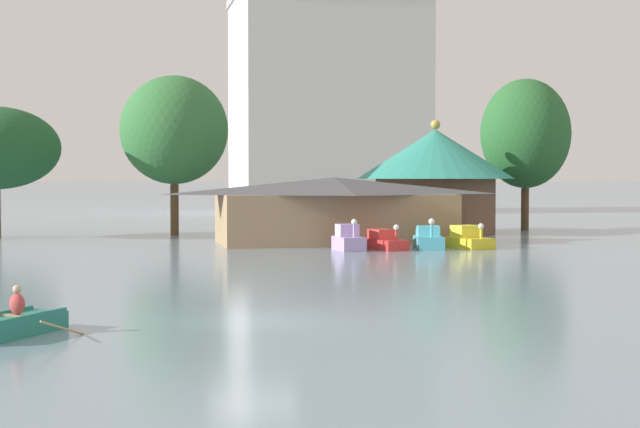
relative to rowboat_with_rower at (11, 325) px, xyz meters
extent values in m
plane|color=gray|center=(6.43, 1.42, -0.27)|extent=(2000.00, 2000.00, 0.00)
cube|color=#237A6B|center=(-0.01, -0.01, -0.04)|extent=(2.76, 3.42, 0.47)
cube|color=#237A6B|center=(0.45, -0.30, 0.25)|extent=(1.76, 2.70, 0.10)
cube|color=#997F5B|center=(0.13, 0.20, 0.22)|extent=(0.97, 0.74, 0.04)
ellipsoid|color=#BF3F3F|center=(0.13, 0.20, 0.52)|extent=(0.54, 0.51, 0.55)
sphere|color=tan|center=(0.13, 0.20, 0.90)|extent=(0.22, 0.22, 0.22)
cylinder|color=tan|center=(1.36, -0.78, -0.01)|extent=(1.10, 1.69, 0.67)
cube|color=#B299D8|center=(15.30, 27.54, 0.11)|extent=(1.50, 2.48, 0.77)
cube|color=#C8ADF0|center=(15.27, 27.83, 0.84)|extent=(1.19, 1.16, 0.69)
cylinder|color=#B299D8|center=(15.38, 26.59, 0.85)|extent=(0.14, 0.14, 0.71)
sphere|color=white|center=(15.38, 26.59, 1.36)|extent=(0.31, 0.31, 0.31)
cube|color=red|center=(17.47, 27.80, 0.01)|extent=(2.11, 3.25, 0.58)
cube|color=#E8423C|center=(17.37, 28.16, 0.58)|extent=(1.48, 1.61, 0.56)
cylinder|color=red|center=(17.78, 26.64, 0.59)|extent=(0.14, 0.14, 0.57)
sphere|color=white|center=(17.78, 26.64, 1.03)|extent=(0.32, 0.32, 0.32)
cube|color=#4CB7CC|center=(19.97, 27.61, 0.09)|extent=(1.83, 2.79, 0.73)
cube|color=#5DCDE2|center=(20.02, 27.93, 0.75)|extent=(1.39, 1.35, 0.59)
cylinder|color=#4CB7CC|center=(19.80, 26.58, 0.82)|extent=(0.14, 0.14, 0.71)
sphere|color=white|center=(19.80, 26.58, 1.34)|extent=(0.34, 0.34, 0.34)
cube|color=yellow|center=(22.46, 27.77, 0.03)|extent=(2.30, 3.15, 0.61)
cube|color=yellow|center=(22.38, 28.11, 0.69)|extent=(1.68, 1.58, 0.70)
cylinder|color=yellow|center=(22.74, 26.67, 0.62)|extent=(0.14, 0.14, 0.55)
sphere|color=white|center=(22.74, 26.67, 1.05)|extent=(0.32, 0.32, 0.32)
cube|color=#9E7F5B|center=(15.78, 33.60, 1.24)|extent=(14.02, 7.16, 3.03)
pyramid|color=#4C4C51|center=(15.78, 33.60, 3.28)|extent=(15.14, 8.24, 1.04)
cylinder|color=brown|center=(25.25, 42.62, 1.72)|extent=(8.64, 8.64, 3.98)
cone|color=teal|center=(25.25, 42.62, 5.49)|extent=(11.38, 11.38, 3.56)
sphere|color=#B7993D|center=(25.25, 42.62, 7.62)|extent=(0.70, 0.70, 0.70)
cylinder|color=brown|center=(6.59, 44.05, 1.53)|extent=(0.58, 0.58, 3.60)
ellipsoid|color=#337038|center=(6.59, 44.05, 7.12)|extent=(7.54, 7.54, 7.59)
cylinder|color=brown|center=(33.23, 45.09, 1.35)|extent=(0.60, 0.60, 3.26)
ellipsoid|color=#28602D|center=(33.23, 45.09, 7.15)|extent=(6.84, 6.84, 8.34)
cube|color=silver|center=(26.78, 88.98, 12.25)|extent=(20.82, 19.34, 25.05)
camera|label=1|loc=(2.70, -26.47, 3.78)|focal=56.01mm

